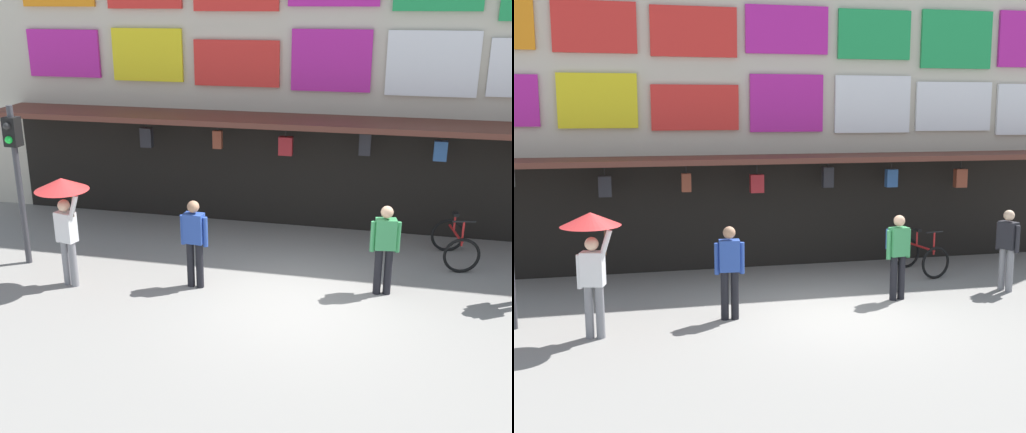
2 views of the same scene
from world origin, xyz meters
The scene contains 7 objects.
ground_plane centered at (0.00, 0.00, 0.00)m, with size 80.00×80.00×0.00m, color gray.
shopfront centered at (0.00, 4.57, 3.96)m, with size 18.00×2.60×8.00m.
bicycle_parked centered at (2.80, 2.53, 0.39)m, with size 0.91×1.27×1.05m.
pedestrian_in_white centered at (1.43, 0.74, 0.98)m, with size 0.52×0.40×1.68m.
pedestrian_with_umbrella centered at (-4.26, -0.21, 1.64)m, with size 0.96×0.96×2.08m.
pedestrian_in_blue centered at (3.87, 0.82, 0.95)m, with size 0.35×0.49×1.68m.
pedestrian_in_black centered at (-1.96, 0.24, 0.95)m, with size 0.53×0.25×1.68m.
Camera 2 is at (-3.71, -10.69, 3.69)m, focal length 45.35 mm.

